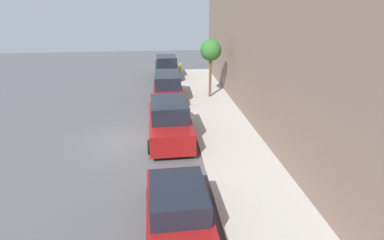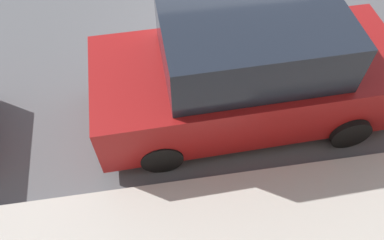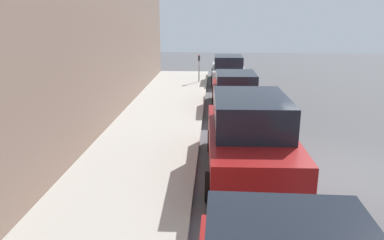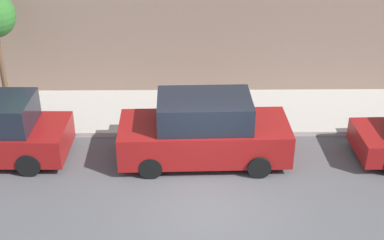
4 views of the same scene
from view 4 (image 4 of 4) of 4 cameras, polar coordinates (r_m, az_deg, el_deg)
name	(u,v)px [view 4 (image 4 of 4)]	position (r m, az deg, el deg)	size (l,w,h in m)	color
ground_plane	(209,205)	(13.82, 1.81, -9.05)	(60.00, 60.00, 0.00)	#515154
sidewalk	(203,112)	(18.10, 1.21, 0.91)	(3.17, 32.00, 0.15)	#B2ADA3
parked_suv_third	(204,131)	(15.15, 1.29, -1.19)	(2.08, 4.85, 1.98)	maroon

